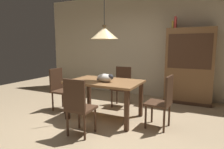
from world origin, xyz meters
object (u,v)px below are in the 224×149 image
Objects in this scene: chair_far_back at (122,85)px; book_red_tall at (176,23)px; chair_left_side at (60,87)px; hutch_bookcase at (189,68)px; chair_near_front at (78,105)px; book_yellow_short at (173,25)px; pendant_lamp at (104,33)px; dining_table at (105,86)px; chair_right_side at (163,100)px; cat_sleeping at (106,78)px.

book_red_tall reaches higher than chair_far_back.
hutch_bookcase is at bearing 35.63° from chair_left_side.
book_yellow_short is at bearing 70.24° from chair_near_front.
book_yellow_short reaches higher than chair_near_front.
hutch_bookcase is at bearing 52.36° from pendant_lamp.
chair_right_side reaches higher than dining_table.
chair_near_front is 2.33× the size of cat_sleeping.
chair_near_front is at bearing -110.83° from book_red_tall.
chair_right_side is 1.00× the size of chair_near_front.
chair_left_side is 0.50× the size of hutch_bookcase.
dining_table is 0.21m from cat_sleeping.
chair_near_front is 3.23m from book_red_tall.
dining_table is at bearing -0.04° from chair_left_side.
chair_right_side is at bearing -0.37° from pendant_lamp.
cat_sleeping is 1.43× the size of book_red_tall.
hutch_bookcase is (1.40, 1.81, 0.24)m from dining_table.
chair_far_back is 1.44m from chair_right_side.
chair_right_side is 2.35m from book_red_tall.
chair_left_side is at bearing 176.04° from cat_sleeping.
book_red_tall is (1.02, 1.81, 1.34)m from dining_table.
chair_far_back is at bearing 141.96° from chair_right_side.
book_yellow_short reaches higher than hutch_bookcase.
cat_sleeping is (1.19, -0.08, 0.32)m from chair_left_side.
pendant_lamp is 2.07m from book_yellow_short.
chair_left_side is (-1.13, 0.00, -0.14)m from dining_table.
book_red_tall is (0.06, 0.00, 0.05)m from book_yellow_short.
chair_near_front is 3.05m from hutch_bookcase.
hutch_bookcase reaches higher than chair_far_back.
hutch_bookcase is (1.33, 1.89, 0.06)m from cat_sleeping.
chair_far_back and chair_left_side have the same top height.
chair_right_side is 2.26m from chair_left_side.
chair_far_back is 3.32× the size of book_red_tall.
chair_left_side is 0.72× the size of pendant_lamp.
pendant_lamp reaches higher than book_red_tall.
chair_right_side is 0.50× the size of hutch_bookcase.
cat_sleeping is at bearing -176.01° from chair_right_side.
chair_near_front is at bearing -142.29° from chair_right_side.
chair_right_side is 1.00× the size of chair_left_side.
pendant_lamp is at bearing 116.57° from dining_table.
cat_sleeping is at bearing 85.67° from chair_near_front.
pendant_lamp is at bearing -127.64° from hutch_bookcase.
pendant_lamp reaches higher than chair_left_side.
book_yellow_short is at bearing 40.82° from chair_left_side.
pendant_lamp is (-1.13, 0.01, 1.15)m from chair_right_side.
book_yellow_short is (0.97, 1.81, 1.29)m from dining_table.
chair_far_back is 1.96m from book_yellow_short.
pendant_lamp is 6.50× the size of book_yellow_short.
book_yellow_short reaches higher than chair_left_side.
dining_table is 2.43m from book_yellow_short.
pendant_lamp is (-0.00, 0.88, 1.15)m from chair_near_front.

